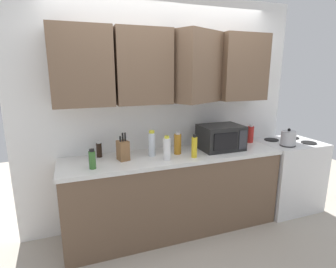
{
  "coord_description": "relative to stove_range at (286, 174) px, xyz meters",
  "views": [
    {
      "loc": [
        -1.02,
        -2.9,
        1.79
      ],
      "look_at": [
        -0.05,
        -0.25,
        1.12
      ],
      "focal_mm": 28.63,
      "sensor_mm": 36.0,
      "label": 1
    }
  ],
  "objects": [
    {
      "name": "ground_plane",
      "position": [
        -1.59,
        -0.68,
        -0.45
      ],
      "size": [
        8.0,
        8.0,
        0.0
      ],
      "primitive_type": "plane",
      "color": "#B2A899"
    },
    {
      "name": "wall_back_with_cabinets",
      "position": [
        -1.59,
        0.25,
        1.12
      ],
      "size": [
        3.28,
        0.56,
        2.6
      ],
      "color": "white",
      "rests_on": "ground_plane"
    },
    {
      "name": "counter_run",
      "position": [
        -1.59,
        0.02,
        -0.0
      ],
      "size": [
        2.41,
        0.63,
        0.9
      ],
      "color": "brown",
      "rests_on": "ground_plane"
    },
    {
      "name": "stove_range",
      "position": [
        0.0,
        0.0,
        0.0
      ],
      "size": [
        0.76,
        0.64,
        0.91
      ],
      "color": "silver",
      "rests_on": "ground_plane"
    },
    {
      "name": "kettle",
      "position": [
        -0.17,
        -0.14,
        0.55
      ],
      "size": [
        0.17,
        0.17,
        0.2
      ],
      "color": "#B2B2B7",
      "rests_on": "stove_range"
    },
    {
      "name": "microwave",
      "position": [
        -1.01,
        0.02,
        0.59
      ],
      "size": [
        0.48,
        0.37,
        0.28
      ],
      "color": "black",
      "rests_on": "counter_run"
    },
    {
      "name": "knife_block",
      "position": [
        -2.15,
        0.02,
        0.55
      ],
      "size": [
        0.12,
        0.14,
        0.29
      ],
      "color": "brown",
      "rests_on": "counter_run"
    },
    {
      "name": "bottle_clear_tall",
      "position": [
        -1.83,
        0.05,
        0.58
      ],
      "size": [
        0.07,
        0.07,
        0.28
      ],
      "color": "silver",
      "rests_on": "counter_run"
    },
    {
      "name": "bottle_yellow_mustard",
      "position": [
        -1.43,
        -0.15,
        0.56
      ],
      "size": [
        0.06,
        0.06,
        0.25
      ],
      "color": "gold",
      "rests_on": "counter_run"
    },
    {
      "name": "bottle_amber_vinegar",
      "position": [
        -1.55,
        0.02,
        0.56
      ],
      "size": [
        0.08,
        0.08,
        0.24
      ],
      "color": "#AD701E",
      "rests_on": "counter_run"
    },
    {
      "name": "bottle_red_sauce",
      "position": [
        -0.5,
        0.15,
        0.56
      ],
      "size": [
        0.08,
        0.08,
        0.23
      ],
      "color": "red",
      "rests_on": "counter_run"
    },
    {
      "name": "bottle_soy_dark",
      "position": [
        -2.36,
        0.2,
        0.53
      ],
      "size": [
        0.06,
        0.06,
        0.17
      ],
      "color": "black",
      "rests_on": "counter_run"
    },
    {
      "name": "bottle_green_oil",
      "position": [
        -2.46,
        -0.13,
        0.54
      ],
      "size": [
        0.06,
        0.06,
        0.19
      ],
      "color": "#386B2D",
      "rests_on": "counter_run"
    },
    {
      "name": "bottle_white_jar",
      "position": [
        -1.73,
        -0.13,
        0.57
      ],
      "size": [
        0.08,
        0.08,
        0.25
      ],
      "color": "white",
      "rests_on": "counter_run"
    }
  ]
}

